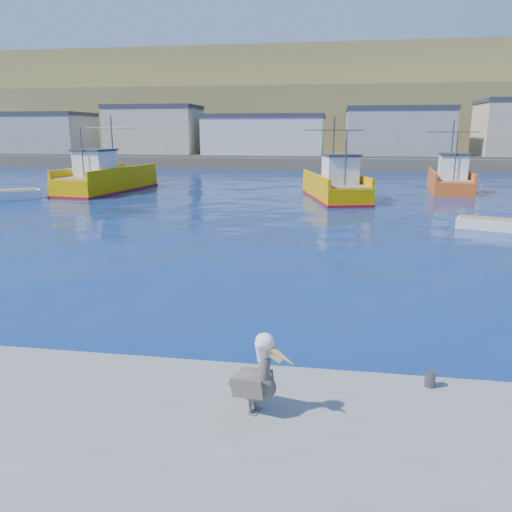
{
  "coord_description": "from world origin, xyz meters",
  "views": [
    {
      "loc": [
        1.11,
        -12.28,
        5.14
      ],
      "look_at": [
        -1.26,
        2.68,
        1.35
      ],
      "focal_mm": 35.0,
      "sensor_mm": 36.0,
      "label": 1
    }
  ],
  "objects_px": {
    "trawler_yellow_b": "(336,187)",
    "skiff_mid": "(491,225)",
    "pelican": "(256,378)",
    "skiff_left": "(9,196)",
    "boat_orange": "(450,180)",
    "trawler_yellow_a": "(106,180)"
  },
  "relations": [
    {
      "from": "trawler_yellow_a",
      "to": "boat_orange",
      "type": "relative_size",
      "value": 1.34
    },
    {
      "from": "trawler_yellow_b",
      "to": "skiff_mid",
      "type": "relative_size",
      "value": 2.81
    },
    {
      "from": "trawler_yellow_a",
      "to": "skiff_mid",
      "type": "relative_size",
      "value": 3.19
    },
    {
      "from": "trawler_yellow_a",
      "to": "boat_orange",
      "type": "xyz_separation_m",
      "value": [
        29.86,
        4.67,
        -0.0
      ]
    },
    {
      "from": "trawler_yellow_b",
      "to": "boat_orange",
      "type": "height_order",
      "value": "trawler_yellow_b"
    },
    {
      "from": "trawler_yellow_b",
      "to": "skiff_mid",
      "type": "xyz_separation_m",
      "value": [
        8.34,
        -11.31,
        -0.72
      ]
    },
    {
      "from": "skiff_left",
      "to": "pelican",
      "type": "distance_m",
      "value": 36.37
    },
    {
      "from": "trawler_yellow_a",
      "to": "skiff_left",
      "type": "distance_m",
      "value": 8.11
    },
    {
      "from": "trawler_yellow_a",
      "to": "skiff_mid",
      "type": "height_order",
      "value": "trawler_yellow_a"
    },
    {
      "from": "pelican",
      "to": "skiff_left",
      "type": "bearing_deg",
      "value": 130.68
    },
    {
      "from": "trawler_yellow_b",
      "to": "skiff_left",
      "type": "xyz_separation_m",
      "value": [
        -24.94,
        -4.35,
        -0.65
      ]
    },
    {
      "from": "boat_orange",
      "to": "skiff_left",
      "type": "height_order",
      "value": "boat_orange"
    },
    {
      "from": "trawler_yellow_b",
      "to": "pelican",
      "type": "bearing_deg",
      "value": -92.22
    },
    {
      "from": "pelican",
      "to": "boat_orange",
      "type": "bearing_deg",
      "value": 73.9
    },
    {
      "from": "skiff_mid",
      "to": "pelican",
      "type": "relative_size",
      "value": 2.5
    },
    {
      "from": "trawler_yellow_a",
      "to": "trawler_yellow_b",
      "type": "relative_size",
      "value": 1.14
    },
    {
      "from": "skiff_mid",
      "to": "pelican",
      "type": "xyz_separation_m",
      "value": [
        -9.58,
        -20.61,
        0.89
      ]
    },
    {
      "from": "trawler_yellow_a",
      "to": "boat_orange",
      "type": "distance_m",
      "value": 30.23
    },
    {
      "from": "pelican",
      "to": "skiff_mid",
      "type": "bearing_deg",
      "value": 65.07
    },
    {
      "from": "trawler_yellow_b",
      "to": "pelican",
      "type": "distance_m",
      "value": 31.95
    },
    {
      "from": "trawler_yellow_a",
      "to": "boat_orange",
      "type": "bearing_deg",
      "value": 8.89
    },
    {
      "from": "boat_orange",
      "to": "skiff_left",
      "type": "xyz_separation_m",
      "value": [
        -34.85,
        -11.03,
        -0.73
      ]
    }
  ]
}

